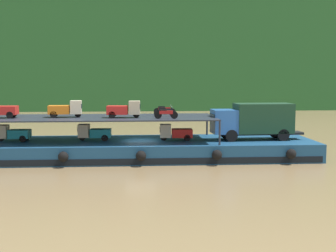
{
  "coord_description": "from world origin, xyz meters",
  "views": [
    {
      "loc": [
        -0.43,
        -38.85,
        6.89
      ],
      "look_at": [
        2.35,
        0.0,
        2.7
      ],
      "focal_mm": 49.48,
      "sensor_mm": 36.0,
      "label": 1
    }
  ],
  "objects_px": {
    "mini_truck_lower_mid": "(175,132)",
    "motorcycle_upper_centre": "(165,112)",
    "mini_truck_upper_fore": "(124,109)",
    "motorcycle_upper_stbd": "(164,110)",
    "mini_truck_upper_mid": "(66,109)",
    "cargo_barge": "(140,149)",
    "mini_truck_lower_stern": "(13,133)",
    "covered_lorry": "(254,120)",
    "motorcycle_upper_port": "(166,113)",
    "mini_truck_lower_aft": "(94,132)"
  },
  "relations": [
    {
      "from": "mini_truck_lower_mid",
      "to": "motorcycle_upper_centre",
      "type": "bearing_deg",
      "value": 158.63
    },
    {
      "from": "mini_truck_upper_fore",
      "to": "motorcycle_upper_stbd",
      "type": "relative_size",
      "value": 1.46
    },
    {
      "from": "mini_truck_upper_mid",
      "to": "cargo_barge",
      "type": "bearing_deg",
      "value": -0.33
    },
    {
      "from": "cargo_barge",
      "to": "mini_truck_upper_fore",
      "type": "height_order",
      "value": "mini_truck_upper_fore"
    },
    {
      "from": "mini_truck_lower_mid",
      "to": "motorcycle_upper_centre",
      "type": "xyz_separation_m",
      "value": [
        -0.87,
        0.34,
        1.74
      ]
    },
    {
      "from": "mini_truck_lower_stern",
      "to": "mini_truck_upper_mid",
      "type": "relative_size",
      "value": 1.0
    },
    {
      "from": "cargo_barge",
      "to": "motorcycle_upper_stbd",
      "type": "distance_m",
      "value": 4.34
    },
    {
      "from": "motorcycle_upper_stbd",
      "to": "mini_truck_upper_mid",
      "type": "bearing_deg",
      "value": -166.64
    },
    {
      "from": "motorcycle_upper_centre",
      "to": "motorcycle_upper_stbd",
      "type": "bearing_deg",
      "value": 88.06
    },
    {
      "from": "mini_truck_lower_stern",
      "to": "mini_truck_upper_mid",
      "type": "distance_m",
      "value": 4.86
    },
    {
      "from": "cargo_barge",
      "to": "mini_truck_lower_stern",
      "type": "bearing_deg",
      "value": 179.15
    },
    {
      "from": "covered_lorry",
      "to": "mini_truck_upper_mid",
      "type": "xyz_separation_m",
      "value": [
        -15.86,
        0.3,
        1.0
      ]
    },
    {
      "from": "covered_lorry",
      "to": "motorcycle_upper_port",
      "type": "distance_m",
      "value": 7.86
    },
    {
      "from": "mini_truck_lower_aft",
      "to": "covered_lorry",
      "type": "bearing_deg",
      "value": -2.0
    },
    {
      "from": "mini_truck_lower_stern",
      "to": "mini_truck_lower_aft",
      "type": "height_order",
      "value": "same"
    },
    {
      "from": "cargo_barge",
      "to": "mini_truck_lower_aft",
      "type": "relative_size",
      "value": 10.53
    },
    {
      "from": "covered_lorry",
      "to": "motorcycle_upper_port",
      "type": "height_order",
      "value": "covered_lorry"
    },
    {
      "from": "motorcycle_upper_centre",
      "to": "mini_truck_upper_fore",
      "type": "bearing_deg",
      "value": -167.24
    },
    {
      "from": "mini_truck_upper_mid",
      "to": "mini_truck_upper_fore",
      "type": "bearing_deg",
      "value": -8.96
    },
    {
      "from": "mini_truck_lower_stern",
      "to": "mini_truck_upper_fore",
      "type": "relative_size",
      "value": 1.0
    },
    {
      "from": "mini_truck_lower_aft",
      "to": "motorcycle_upper_stbd",
      "type": "height_order",
      "value": "motorcycle_upper_stbd"
    },
    {
      "from": "motorcycle_upper_stbd",
      "to": "mini_truck_lower_stern",
      "type": "bearing_deg",
      "value": -171.72
    },
    {
      "from": "mini_truck_upper_mid",
      "to": "mini_truck_lower_mid",
      "type": "bearing_deg",
      "value": -2.11
    },
    {
      "from": "cargo_barge",
      "to": "mini_truck_lower_mid",
      "type": "bearing_deg",
      "value": -5.82
    },
    {
      "from": "mini_truck_lower_stern",
      "to": "mini_truck_upper_fore",
      "type": "xyz_separation_m",
      "value": [
        9.28,
        -0.89,
        2.0
      ]
    },
    {
      "from": "mini_truck_lower_stern",
      "to": "motorcycle_upper_stbd",
      "type": "relative_size",
      "value": 1.46
    },
    {
      "from": "mini_truck_lower_stern",
      "to": "mini_truck_upper_fore",
      "type": "distance_m",
      "value": 9.54
    },
    {
      "from": "cargo_barge",
      "to": "motorcycle_upper_stbd",
      "type": "bearing_deg",
      "value": 43.09
    },
    {
      "from": "covered_lorry",
      "to": "mini_truck_upper_fore",
      "type": "relative_size",
      "value": 2.85
    },
    {
      "from": "mini_truck_lower_mid",
      "to": "mini_truck_upper_fore",
      "type": "bearing_deg",
      "value": -174.24
    },
    {
      "from": "covered_lorry",
      "to": "motorcycle_upper_centre",
      "type": "bearing_deg",
      "value": 177.71
    },
    {
      "from": "cargo_barge",
      "to": "mini_truck_upper_fore",
      "type": "distance_m",
      "value": 3.75
    },
    {
      "from": "cargo_barge",
      "to": "motorcycle_upper_stbd",
      "type": "xyz_separation_m",
      "value": [
        2.15,
        2.01,
        3.18
      ]
    },
    {
      "from": "cargo_barge",
      "to": "motorcycle_upper_port",
      "type": "xyz_separation_m",
      "value": [
        2.04,
        -1.93,
        3.18
      ]
    },
    {
      "from": "mini_truck_upper_mid",
      "to": "mini_truck_upper_fore",
      "type": "xyz_separation_m",
      "value": [
        4.86,
        -0.77,
        0.0
      ]
    },
    {
      "from": "mini_truck_upper_mid",
      "to": "motorcycle_upper_stbd",
      "type": "distance_m",
      "value": 8.56
    },
    {
      "from": "mini_truck_lower_stern",
      "to": "mini_truck_lower_aft",
      "type": "distance_m",
      "value": 6.7
    },
    {
      "from": "mini_truck_upper_fore",
      "to": "motorcycle_upper_centre",
      "type": "bearing_deg",
      "value": 12.76
    },
    {
      "from": "motorcycle_upper_centre",
      "to": "motorcycle_upper_stbd",
      "type": "xyz_separation_m",
      "value": [
        0.07,
        1.97,
        0.0
      ]
    },
    {
      "from": "covered_lorry",
      "to": "mini_truck_upper_mid",
      "type": "relative_size",
      "value": 2.84
    },
    {
      "from": "mini_truck_upper_fore",
      "to": "mini_truck_lower_aft",
      "type": "bearing_deg",
      "value": 160.06
    },
    {
      "from": "cargo_barge",
      "to": "mini_truck_lower_stern",
      "type": "height_order",
      "value": "mini_truck_lower_stern"
    },
    {
      "from": "mini_truck_lower_mid",
      "to": "motorcycle_upper_stbd",
      "type": "bearing_deg",
      "value": 109.08
    },
    {
      "from": "cargo_barge",
      "to": "covered_lorry",
      "type": "relative_size",
      "value": 3.7
    },
    {
      "from": "mini_truck_lower_stern",
      "to": "cargo_barge",
      "type": "bearing_deg",
      "value": -0.85
    },
    {
      "from": "cargo_barge",
      "to": "mini_truck_upper_fore",
      "type": "xyz_separation_m",
      "value": [
        -1.31,
        -0.73,
        3.44
      ]
    },
    {
      "from": "covered_lorry",
      "to": "motorcycle_upper_centre",
      "type": "xyz_separation_m",
      "value": [
        -7.6,
        0.3,
        0.74
      ]
    },
    {
      "from": "motorcycle_upper_stbd",
      "to": "mini_truck_upper_fore",
      "type": "bearing_deg",
      "value": -141.62
    },
    {
      "from": "mini_truck_lower_aft",
      "to": "motorcycle_upper_port",
      "type": "height_order",
      "value": "motorcycle_upper_port"
    },
    {
      "from": "mini_truck_upper_fore",
      "to": "motorcycle_upper_stbd",
      "type": "height_order",
      "value": "mini_truck_upper_fore"
    }
  ]
}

